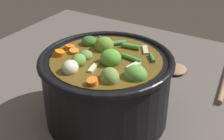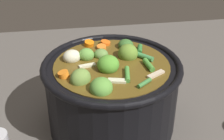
{
  "view_description": "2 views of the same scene",
  "coord_description": "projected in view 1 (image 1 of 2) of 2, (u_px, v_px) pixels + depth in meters",
  "views": [
    {
      "loc": [
        -0.5,
        -0.31,
        0.46
      ],
      "look_at": [
        0.0,
        -0.01,
        0.13
      ],
      "focal_mm": 50.8,
      "sensor_mm": 36.0,
      "label": 1
    },
    {
      "loc": [
        -0.09,
        -0.56,
        0.47
      ],
      "look_at": [
        0.0,
        0.02,
        0.13
      ],
      "focal_mm": 51.44,
      "sensor_mm": 36.0,
      "label": 2
    }
  ],
  "objects": [
    {
      "name": "cooking_pot",
      "position": [
        106.0,
        86.0,
        0.7
      ],
      "size": [
        0.29,
        0.29,
        0.18
      ],
      "color": "black",
      "rests_on": "ground_plane"
    },
    {
      "name": "ground_plane",
      "position": [
        107.0,
        116.0,
        0.74
      ],
      "size": [
        1.1,
        1.1,
        0.0
      ],
      "primitive_type": "plane",
      "color": "#514C47"
    },
    {
      "name": "wooden_spoon",
      "position": [
        198.0,
        74.0,
        0.89
      ],
      "size": [
        0.24,
        0.19,
        0.02
      ],
      "color": "#896A4C",
      "rests_on": "ground_plane"
    }
  ]
}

